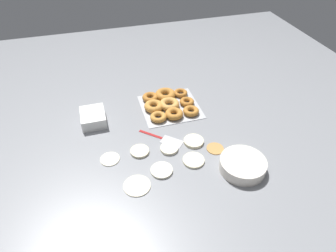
{
  "coord_description": "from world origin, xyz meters",
  "views": [
    {
      "loc": [
        0.25,
        1.02,
        1.0
      ],
      "look_at": [
        -0.07,
        -0.08,
        0.04
      ],
      "focal_mm": 32.0,
      "sensor_mm": 36.0,
      "label": 1
    }
  ],
  "objects_px": {
    "pancake_3": "(137,185)",
    "pancake_6": "(140,151)",
    "donut_tray": "(168,104)",
    "batter_bowl": "(243,165)",
    "container_stack": "(93,117)",
    "pancake_5": "(215,148)",
    "pancake_1": "(162,170)",
    "pancake_7": "(169,149)",
    "pancake_4": "(194,141)",
    "spatula": "(167,140)",
    "pancake_2": "(110,159)",
    "pancake_0": "(194,160)"
  },
  "relations": [
    {
      "from": "pancake_0",
      "to": "spatula",
      "type": "bearing_deg",
      "value": -65.32
    },
    {
      "from": "pancake_7",
      "to": "batter_bowl",
      "type": "xyz_separation_m",
      "value": [
        -0.28,
        0.21,
        0.02
      ]
    },
    {
      "from": "pancake_1",
      "to": "pancake_6",
      "type": "xyz_separation_m",
      "value": [
        0.07,
        -0.14,
        0.0
      ]
    },
    {
      "from": "pancake_1",
      "to": "pancake_5",
      "type": "bearing_deg",
      "value": -167.02
    },
    {
      "from": "pancake_4",
      "to": "pancake_3",
      "type": "bearing_deg",
      "value": 30.44
    },
    {
      "from": "container_stack",
      "to": "pancake_5",
      "type": "bearing_deg",
      "value": 145.69
    },
    {
      "from": "batter_bowl",
      "to": "pancake_0",
      "type": "bearing_deg",
      "value": -28.83
    },
    {
      "from": "pancake_1",
      "to": "container_stack",
      "type": "height_order",
      "value": "container_stack"
    },
    {
      "from": "pancake_1",
      "to": "pancake_3",
      "type": "bearing_deg",
      "value": 22.95
    },
    {
      "from": "pancake_1",
      "to": "pancake_2",
      "type": "bearing_deg",
      "value": -32.66
    },
    {
      "from": "container_stack",
      "to": "spatula",
      "type": "xyz_separation_m",
      "value": [
        -0.33,
        0.24,
        -0.03
      ]
    },
    {
      "from": "pancake_7",
      "to": "pancake_2",
      "type": "bearing_deg",
      "value": -2.77
    },
    {
      "from": "spatula",
      "to": "pancake_6",
      "type": "bearing_deg",
      "value": -120.1
    },
    {
      "from": "pancake_4",
      "to": "pancake_6",
      "type": "xyz_separation_m",
      "value": [
        0.27,
        -0.01,
        -0.0
      ]
    },
    {
      "from": "pancake_3",
      "to": "container_stack",
      "type": "distance_m",
      "value": 0.5
    },
    {
      "from": "pancake_1",
      "to": "pancake_7",
      "type": "bearing_deg",
      "value": -119.96
    },
    {
      "from": "pancake_7",
      "to": "batter_bowl",
      "type": "relative_size",
      "value": 0.42
    },
    {
      "from": "pancake_7",
      "to": "spatula",
      "type": "height_order",
      "value": "pancake_7"
    },
    {
      "from": "donut_tray",
      "to": "batter_bowl",
      "type": "xyz_separation_m",
      "value": [
        -0.19,
        0.54,
        0.01
      ]
    },
    {
      "from": "pancake_4",
      "to": "pancake_5",
      "type": "height_order",
      "value": "pancake_4"
    },
    {
      "from": "pancake_2",
      "to": "spatula",
      "type": "relative_size",
      "value": 0.45
    },
    {
      "from": "pancake_1",
      "to": "batter_bowl",
      "type": "bearing_deg",
      "value": 165.96
    },
    {
      "from": "donut_tray",
      "to": "container_stack",
      "type": "bearing_deg",
      "value": 3.07
    },
    {
      "from": "pancake_0",
      "to": "container_stack",
      "type": "bearing_deg",
      "value": -45.21
    },
    {
      "from": "batter_bowl",
      "to": "spatula",
      "type": "height_order",
      "value": "batter_bowl"
    },
    {
      "from": "pancake_5",
      "to": "pancake_6",
      "type": "xyz_separation_m",
      "value": [
        0.35,
        -0.08,
        0.0
      ]
    },
    {
      "from": "pancake_1",
      "to": "donut_tray",
      "type": "xyz_separation_m",
      "value": [
        -0.16,
        -0.45,
        0.01
      ]
    },
    {
      "from": "pancake_4",
      "to": "spatula",
      "type": "distance_m",
      "value": 0.13
    },
    {
      "from": "pancake_5",
      "to": "spatula",
      "type": "bearing_deg",
      "value": -31.01
    },
    {
      "from": "pancake_3",
      "to": "donut_tray",
      "type": "bearing_deg",
      "value": -119.13
    },
    {
      "from": "pancake_3",
      "to": "pancake_4",
      "type": "height_order",
      "value": "pancake_4"
    },
    {
      "from": "pancake_6",
      "to": "spatula",
      "type": "height_order",
      "value": "pancake_6"
    },
    {
      "from": "pancake_2",
      "to": "pancake_3",
      "type": "relative_size",
      "value": 0.77
    },
    {
      "from": "pancake_2",
      "to": "pancake_7",
      "type": "xyz_separation_m",
      "value": [
        -0.28,
        0.01,
        0.0
      ]
    },
    {
      "from": "pancake_5",
      "to": "container_stack",
      "type": "bearing_deg",
      "value": -34.31
    },
    {
      "from": "pancake_0",
      "to": "pancake_1",
      "type": "xyz_separation_m",
      "value": [
        0.16,
        0.02,
        0.0
      ]
    },
    {
      "from": "pancake_3",
      "to": "pancake_6",
      "type": "height_order",
      "value": "pancake_6"
    },
    {
      "from": "pancake_2",
      "to": "pancake_5",
      "type": "xyz_separation_m",
      "value": [
        -0.49,
        0.07,
        -0.0
      ]
    },
    {
      "from": "pancake_7",
      "to": "batter_bowl",
      "type": "height_order",
      "value": "batter_bowl"
    },
    {
      "from": "donut_tray",
      "to": "pancake_2",
      "type": "bearing_deg",
      "value": 40.77
    },
    {
      "from": "pancake_6",
      "to": "pancake_7",
      "type": "xyz_separation_m",
      "value": [
        -0.14,
        0.02,
        0.0
      ]
    },
    {
      "from": "pancake_3",
      "to": "spatula",
      "type": "xyz_separation_m",
      "value": [
        -0.2,
        -0.24,
        -0.0
      ]
    },
    {
      "from": "pancake_6",
      "to": "pancake_0",
      "type": "bearing_deg",
      "value": 150.92
    },
    {
      "from": "pancake_2",
      "to": "spatula",
      "type": "bearing_deg",
      "value": -169.42
    },
    {
      "from": "pancake_6",
      "to": "pancake_4",
      "type": "bearing_deg",
      "value": 178.72
    },
    {
      "from": "pancake_4",
      "to": "spatula",
      "type": "height_order",
      "value": "pancake_4"
    },
    {
      "from": "pancake_2",
      "to": "pancake_3",
      "type": "xyz_separation_m",
      "value": [
        -0.09,
        0.19,
        0.0
      ]
    },
    {
      "from": "batter_bowl",
      "to": "container_stack",
      "type": "height_order",
      "value": "container_stack"
    },
    {
      "from": "pancake_1",
      "to": "pancake_3",
      "type": "relative_size",
      "value": 0.84
    },
    {
      "from": "pancake_3",
      "to": "batter_bowl",
      "type": "bearing_deg",
      "value": 175.68
    }
  ]
}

